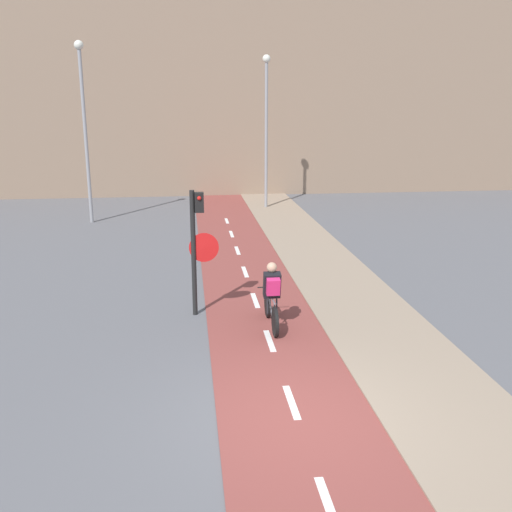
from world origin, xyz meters
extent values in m
plane|color=#5B5B60|center=(0.00, 0.00, 0.00)|extent=(120.00, 120.00, 0.00)
cube|color=brown|center=(0.00, 0.00, 0.01)|extent=(2.47, 60.00, 0.02)
cube|color=white|center=(0.00, -2.00, 0.02)|extent=(0.12, 1.10, 0.00)
cube|color=white|center=(0.00, 0.50, 0.02)|extent=(0.12, 1.10, 0.00)
cube|color=white|center=(0.00, 3.00, 0.02)|extent=(0.12, 1.10, 0.00)
cube|color=white|center=(0.00, 5.50, 0.02)|extent=(0.12, 1.10, 0.00)
cube|color=white|center=(0.00, 8.00, 0.02)|extent=(0.12, 1.10, 0.00)
cube|color=white|center=(0.00, 10.50, 0.02)|extent=(0.12, 1.10, 0.00)
cube|color=white|center=(0.00, 13.00, 0.02)|extent=(0.12, 1.10, 0.00)
cube|color=white|center=(0.00, 15.50, 0.02)|extent=(0.12, 1.10, 0.00)
cube|color=gray|center=(2.44, 0.00, 0.03)|extent=(2.40, 60.00, 0.05)
cube|color=#89705B|center=(0.00, 24.98, 5.41)|extent=(60.00, 5.00, 10.83)
cylinder|color=black|center=(-1.48, 4.77, 1.44)|extent=(0.11, 0.11, 2.89)
cube|color=black|center=(-1.33, 4.77, 2.62)|extent=(0.20, 0.20, 0.44)
sphere|color=red|center=(-1.33, 4.66, 2.73)|extent=(0.09, 0.09, 0.09)
cone|color=red|center=(-1.25, 4.76, 1.59)|extent=(0.67, 0.01, 0.67)
cone|color=silver|center=(-1.25, 4.77, 1.59)|extent=(0.60, 0.02, 0.60)
cylinder|color=gray|center=(-5.53, 15.99, 3.39)|extent=(0.14, 0.14, 6.78)
sphere|color=silver|center=(-5.53, 15.99, 6.89)|extent=(0.36, 0.36, 0.36)
cylinder|color=gray|center=(2.05, 18.48, 3.27)|extent=(0.14, 0.14, 6.54)
sphere|color=silver|center=(2.05, 18.48, 6.64)|extent=(0.36, 0.36, 0.36)
cylinder|color=black|center=(0.15, 3.26, 0.32)|extent=(0.07, 0.63, 0.63)
cylinder|color=black|center=(0.15, 4.41, 0.32)|extent=(0.07, 0.63, 0.63)
cylinder|color=slate|center=(0.15, 4.05, 0.48)|extent=(0.04, 0.73, 0.40)
cylinder|color=slate|center=(0.15, 3.52, 0.50)|extent=(0.04, 0.38, 0.42)
cylinder|color=slate|center=(0.15, 3.87, 0.68)|extent=(0.04, 1.07, 0.07)
cylinder|color=slate|center=(0.15, 3.48, 0.31)|extent=(0.04, 0.44, 0.05)
cylinder|color=black|center=(0.15, 4.41, 0.71)|extent=(0.46, 0.03, 0.03)
cube|color=black|center=(0.15, 3.75, 0.98)|extent=(0.36, 0.31, 0.59)
sphere|color=tan|center=(0.15, 3.79, 1.35)|extent=(0.22, 0.22, 0.22)
cylinder|color=#232328|center=(0.05, 3.71, 0.55)|extent=(0.04, 0.07, 0.40)
cylinder|color=#232328|center=(0.25, 3.71, 0.55)|extent=(0.04, 0.07, 0.40)
cube|color=#DB286B|center=(0.15, 3.57, 1.00)|extent=(0.28, 0.23, 0.39)
camera|label=1|loc=(-1.57, -7.70, 4.70)|focal=40.00mm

